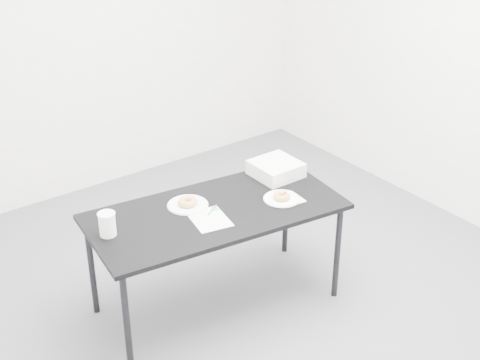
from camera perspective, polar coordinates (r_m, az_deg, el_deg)
floor at (r=4.36m, az=-0.06°, el=-10.16°), size 4.00×4.00×0.00m
wall_back at (r=5.36m, az=-13.20°, el=12.60°), size 4.00×0.02×2.70m
wall_right at (r=5.09m, az=18.73°, el=11.08°), size 0.02×4.00×2.70m
table at (r=3.98m, az=-2.08°, el=-3.18°), size 1.59×0.89×0.69m
scorecard at (r=3.86m, az=-2.62°, el=-3.36°), size 0.24×0.29×0.00m
logo_patch at (r=3.96m, az=-2.18°, el=-2.45°), size 0.05×0.05×0.00m
pen at (r=3.94m, az=-2.37°, el=-2.55°), size 0.10×0.07×0.01m
napkin at (r=4.07m, az=4.19°, el=-1.65°), size 0.17×0.17×0.00m
plate_near at (r=4.06m, az=3.57°, el=-1.61°), size 0.22×0.22×0.01m
donut_near at (r=4.05m, az=3.57°, el=-1.36°), size 0.12×0.12×0.03m
plate_far at (r=4.00m, az=-4.48°, el=-2.14°), size 0.25×0.25×0.01m
donut_far at (r=3.99m, az=-4.49°, el=-1.86°), size 0.12×0.12×0.04m
coffee_cup at (r=3.74m, az=-11.26°, el=-3.71°), size 0.09×0.09×0.14m
cup_lid at (r=4.03m, az=-3.89°, el=-1.86°), size 0.09×0.09×0.01m
bakery_box at (r=4.32m, az=3.08°, el=0.96°), size 0.28×0.28×0.09m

